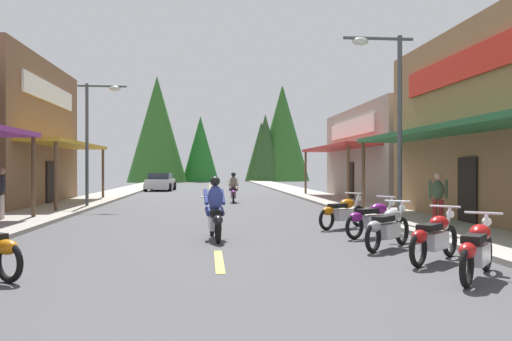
% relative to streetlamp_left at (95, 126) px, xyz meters
% --- Properties ---
extents(ground, '(10.25, 81.84, 0.10)m').
position_rel_streetlamp_left_xyz_m(ground, '(5.18, 3.55, -3.70)').
color(ground, '#424244').
extents(sidewalk_left, '(2.60, 81.84, 0.12)m').
position_rel_streetlamp_left_xyz_m(sidewalk_left, '(-1.25, 3.55, -3.59)').
color(sidewalk_left, gray).
rests_on(sidewalk_left, ground).
extents(sidewalk_right, '(2.60, 81.84, 0.12)m').
position_rel_streetlamp_left_xyz_m(sidewalk_right, '(11.60, 3.55, -3.59)').
color(sidewalk_right, '#9E9991').
rests_on(sidewalk_right, ground).
extents(centerline_dashes, '(0.16, 56.56, 0.01)m').
position_rel_streetlamp_left_xyz_m(centerline_dashes, '(5.18, 7.04, -3.64)').
color(centerline_dashes, '#E0C64C').
rests_on(centerline_dashes, ground).
extents(storefront_right_far, '(8.59, 11.86, 5.09)m').
position_rel_streetlamp_left_xyz_m(storefront_right_far, '(16.26, 4.66, -1.10)').
color(storefront_right_far, gray).
rests_on(storefront_right_far, ground).
extents(streetlamp_left, '(2.13, 0.30, 5.51)m').
position_rel_streetlamp_left_xyz_m(streetlamp_left, '(0.00, 0.00, 0.00)').
color(streetlamp_left, '#474C51').
rests_on(streetlamp_left, ground).
extents(streetlamp_right, '(2.13, 0.30, 5.75)m').
position_rel_streetlamp_left_xyz_m(streetlamp_right, '(10.36, -8.35, 0.14)').
color(streetlamp_right, '#474C51').
rests_on(streetlamp_right, ground).
extents(motorcycle_parked_right_0, '(1.44, 1.72, 1.04)m').
position_rel_streetlamp_left_xyz_m(motorcycle_parked_right_0, '(9.22, -15.55, -3.16)').
color(motorcycle_parked_right_0, black).
rests_on(motorcycle_parked_right_0, ground).
extents(motorcycle_parked_right_1, '(1.62, 1.55, 1.04)m').
position_rel_streetlamp_left_xyz_m(motorcycle_parked_right_1, '(9.21, -14.03, -3.16)').
color(motorcycle_parked_right_1, black).
rests_on(motorcycle_parked_right_1, ground).
extents(motorcycle_parked_right_2, '(1.56, 1.61, 1.04)m').
position_rel_streetlamp_left_xyz_m(motorcycle_parked_right_2, '(8.89, -12.39, -3.16)').
color(motorcycle_parked_right_2, black).
rests_on(motorcycle_parked_right_2, ground).
extents(motorcycle_parked_right_3, '(1.84, 1.26, 1.04)m').
position_rel_streetlamp_left_xyz_m(motorcycle_parked_right_3, '(9.19, -10.48, -3.16)').
color(motorcycle_parked_right_3, black).
rests_on(motorcycle_parked_right_3, ground).
extents(motorcycle_parked_right_4, '(1.76, 1.38, 1.04)m').
position_rel_streetlamp_left_xyz_m(motorcycle_parked_right_4, '(8.90, -8.54, -3.16)').
color(motorcycle_parked_right_4, black).
rests_on(motorcycle_parked_right_4, ground).
extents(rider_cruising_lead, '(0.61, 2.14, 1.57)m').
position_rel_streetlamp_left_xyz_m(rider_cruising_lead, '(5.14, -10.55, -3.00)').
color(rider_cruising_lead, black).
rests_on(rider_cruising_lead, ground).
extents(rider_cruising_trailing, '(0.60, 2.14, 1.57)m').
position_rel_streetlamp_left_xyz_m(rider_cruising_trailing, '(6.28, 3.22, -3.00)').
color(rider_cruising_trailing, black).
rests_on(rider_cruising_trailing, ground).
extents(pedestrian_by_shop, '(0.29, 0.57, 1.79)m').
position_rel_streetlamp_left_xyz_m(pedestrian_by_shop, '(-1.70, -5.99, -2.60)').
color(pedestrian_by_shop, '#B2A599').
rests_on(pedestrian_by_shop, ground).
extents(pedestrian_waiting, '(0.56, 0.33, 1.65)m').
position_rel_streetlamp_left_xyz_m(pedestrian_waiting, '(11.85, -8.45, -2.70)').
color(pedestrian_waiting, maroon).
rests_on(pedestrian_waiting, ground).
extents(parked_car_curbside, '(2.25, 4.39, 1.40)m').
position_rel_streetlamp_left_xyz_m(parked_car_curbside, '(1.25, 17.83, -2.96)').
color(parked_car_curbside, silver).
rests_on(parked_car_curbside, ground).
extents(treeline_backdrop, '(24.45, 12.50, 13.46)m').
position_rel_streetlamp_left_xyz_m(treeline_backdrop, '(7.95, 46.17, 2.41)').
color(treeline_backdrop, '#1F6623').
rests_on(treeline_backdrop, ground).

